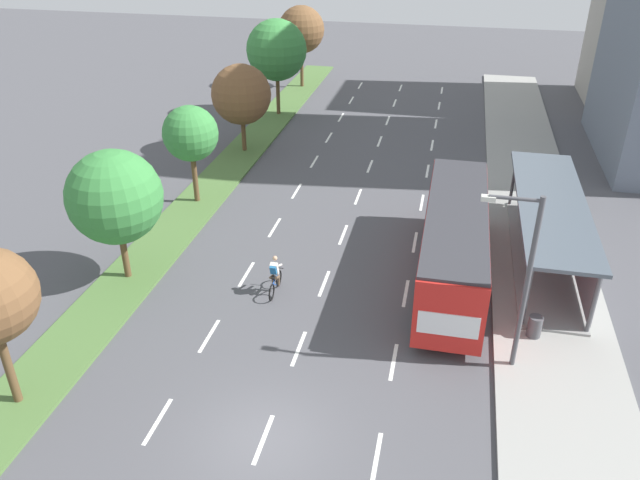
{
  "coord_description": "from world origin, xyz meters",
  "views": [
    {
      "loc": [
        4.67,
        -13.18,
        14.73
      ],
      "look_at": [
        -0.54,
        10.6,
        1.2
      ],
      "focal_mm": 35.28,
      "sensor_mm": 36.0,
      "label": 1
    }
  ],
  "objects_px": {
    "median_tree_second": "(115,197)",
    "trash_bin": "(535,326)",
    "median_tree_fourth": "(241,95)",
    "streetlight": "(523,273)",
    "bus_shelter": "(554,225)",
    "median_tree_fifth": "(277,50)",
    "median_tree_third": "(190,134)",
    "median_tree_farthest": "(301,30)",
    "cyclist": "(275,277)",
    "bus": "(454,238)"
  },
  "relations": [
    {
      "from": "median_tree_fifth",
      "to": "trash_bin",
      "type": "relative_size",
      "value": 8.06
    },
    {
      "from": "trash_bin",
      "to": "median_tree_third",
      "type": "bearing_deg",
      "value": 153.32
    },
    {
      "from": "cyclist",
      "to": "median_tree_farthest",
      "type": "relative_size",
      "value": 0.28
    },
    {
      "from": "bus",
      "to": "median_tree_farthest",
      "type": "bearing_deg",
      "value": 115.57
    },
    {
      "from": "bus",
      "to": "median_tree_fifth",
      "type": "distance_m",
      "value": 24.66
    },
    {
      "from": "cyclist",
      "to": "bus_shelter",
      "type": "bearing_deg",
      "value": 23.91
    },
    {
      "from": "median_tree_second",
      "to": "median_tree_fifth",
      "type": "distance_m",
      "value": 23.39
    },
    {
      "from": "streetlight",
      "to": "median_tree_second",
      "type": "bearing_deg",
      "value": 171.07
    },
    {
      "from": "median_tree_fourth",
      "to": "median_tree_third",
      "type": "bearing_deg",
      "value": -90.7
    },
    {
      "from": "median_tree_second",
      "to": "median_tree_third",
      "type": "bearing_deg",
      "value": 89.73
    },
    {
      "from": "cyclist",
      "to": "median_tree_third",
      "type": "height_order",
      "value": "median_tree_third"
    },
    {
      "from": "bus_shelter",
      "to": "median_tree_third",
      "type": "bearing_deg",
      "value": 172.14
    },
    {
      "from": "cyclist",
      "to": "streetlight",
      "type": "xyz_separation_m",
      "value": [
        9.27,
        -2.76,
        3.1
      ]
    },
    {
      "from": "median_tree_second",
      "to": "streetlight",
      "type": "height_order",
      "value": "streetlight"
    },
    {
      "from": "median_tree_second",
      "to": "streetlight",
      "type": "xyz_separation_m",
      "value": [
        15.84,
        -2.49,
        0.01
      ]
    },
    {
      "from": "bus",
      "to": "median_tree_fifth",
      "type": "xyz_separation_m",
      "value": [
        -13.44,
        20.5,
        2.72
      ]
    },
    {
      "from": "bus",
      "to": "bus_shelter",
      "type": "bearing_deg",
      "value": 29.76
    },
    {
      "from": "median_tree_farthest",
      "to": "trash_bin",
      "type": "relative_size",
      "value": 7.74
    },
    {
      "from": "median_tree_fourth",
      "to": "streetlight",
      "type": "xyz_separation_m",
      "value": [
        15.71,
        -18.07,
        0.15
      ]
    },
    {
      "from": "median_tree_second",
      "to": "median_tree_fifth",
      "type": "relative_size",
      "value": 0.84
    },
    {
      "from": "bus",
      "to": "median_tree_third",
      "type": "height_order",
      "value": "median_tree_third"
    },
    {
      "from": "median_tree_fifth",
      "to": "median_tree_farthest",
      "type": "height_order",
      "value": "median_tree_fifth"
    },
    {
      "from": "bus",
      "to": "trash_bin",
      "type": "bearing_deg",
      "value": -47.88
    },
    {
      "from": "median_tree_farthest",
      "to": "trash_bin",
      "type": "xyz_separation_m",
      "value": [
        16.73,
        -31.83,
        -4.21
      ]
    },
    {
      "from": "median_tree_fifth",
      "to": "trash_bin",
      "type": "xyz_separation_m",
      "value": [
        16.64,
        -24.04,
        -4.21
      ]
    },
    {
      "from": "median_tree_fourth",
      "to": "streetlight",
      "type": "distance_m",
      "value": 23.94
    },
    {
      "from": "median_tree_third",
      "to": "median_tree_fifth",
      "type": "relative_size",
      "value": 0.76
    },
    {
      "from": "cyclist",
      "to": "median_tree_second",
      "type": "xyz_separation_m",
      "value": [
        -6.57,
        -0.27,
        3.09
      ]
    },
    {
      "from": "median_tree_second",
      "to": "trash_bin",
      "type": "xyz_separation_m",
      "value": [
        16.87,
        -0.67,
        -3.3
      ]
    },
    {
      "from": "median_tree_fifth",
      "to": "streetlight",
      "type": "height_order",
      "value": "median_tree_fifth"
    },
    {
      "from": "bus_shelter",
      "to": "bus",
      "type": "height_order",
      "value": "bus"
    },
    {
      "from": "bus_shelter",
      "to": "median_tree_fifth",
      "type": "xyz_separation_m",
      "value": [
        -17.72,
        18.05,
        2.92
      ]
    },
    {
      "from": "bus",
      "to": "median_tree_fourth",
      "type": "relative_size",
      "value": 2.06
    },
    {
      "from": "trash_bin",
      "to": "median_tree_farthest",
      "type": "bearing_deg",
      "value": 117.74
    },
    {
      "from": "median_tree_third",
      "to": "median_tree_fifth",
      "type": "xyz_separation_m",
      "value": [
        0.19,
        15.58,
        0.91
      ]
    },
    {
      "from": "median_tree_second",
      "to": "bus",
      "type": "bearing_deg",
      "value": 11.85
    },
    {
      "from": "bus_shelter",
      "to": "median_tree_second",
      "type": "relative_size",
      "value": 2.04
    },
    {
      "from": "median_tree_second",
      "to": "cyclist",
      "type": "bearing_deg",
      "value": 2.34
    },
    {
      "from": "bus",
      "to": "median_tree_third",
      "type": "xyz_separation_m",
      "value": [
        -13.63,
        4.92,
        1.81
      ]
    },
    {
      "from": "bus",
      "to": "median_tree_second",
      "type": "height_order",
      "value": "median_tree_second"
    },
    {
      "from": "median_tree_second",
      "to": "median_tree_farthest",
      "type": "height_order",
      "value": "median_tree_farthest"
    },
    {
      "from": "median_tree_second",
      "to": "median_tree_farthest",
      "type": "distance_m",
      "value": 31.17
    },
    {
      "from": "cyclist",
      "to": "median_tree_fifth",
      "type": "relative_size",
      "value": 0.27
    },
    {
      "from": "median_tree_farthest",
      "to": "streetlight",
      "type": "height_order",
      "value": "median_tree_farthest"
    },
    {
      "from": "median_tree_fourth",
      "to": "median_tree_fifth",
      "type": "bearing_deg",
      "value": 89.28
    },
    {
      "from": "streetlight",
      "to": "median_tree_farthest",
      "type": "bearing_deg",
      "value": 115.02
    },
    {
      "from": "trash_bin",
      "to": "median_tree_fifth",
      "type": "bearing_deg",
      "value": 124.69
    },
    {
      "from": "bus_shelter",
      "to": "cyclist",
      "type": "xyz_separation_m",
      "value": [
        -11.38,
        -5.05,
        -1.08
      ]
    },
    {
      "from": "cyclist",
      "to": "trash_bin",
      "type": "distance_m",
      "value": 10.35
    },
    {
      "from": "bus_shelter",
      "to": "trash_bin",
      "type": "relative_size",
      "value": 13.72
    }
  ]
}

